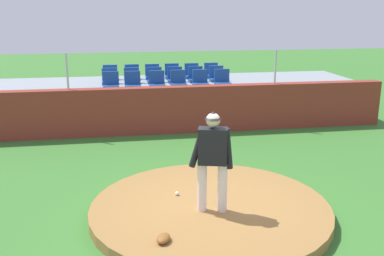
{
  "coord_description": "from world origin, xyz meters",
  "views": [
    {
      "loc": [
        -1.54,
        -7.16,
        3.61
      ],
      "look_at": [
        0.0,
        1.93,
        1.09
      ],
      "focal_mm": 41.71,
      "sensor_mm": 36.0,
      "label": 1
    }
  ],
  "objects_px": {
    "baseball": "(177,193)",
    "stadium_chair_0": "(111,83)",
    "pitcher": "(213,154)",
    "stadium_chair_9": "(175,77)",
    "fielding_glove": "(163,238)",
    "stadium_chair_1": "(133,83)",
    "stadium_chair_14": "(153,74)",
    "stadium_chair_5": "(222,80)",
    "stadium_chair_7": "(132,79)",
    "stadium_chair_4": "(200,81)",
    "stadium_chair_15": "(172,74)",
    "stadium_chair_6": "(110,79)",
    "stadium_chair_17": "(211,73)",
    "stadium_chair_10": "(196,77)",
    "stadium_chair_2": "(157,82)",
    "stadium_chair_12": "(110,75)",
    "stadium_chair_3": "(179,81)",
    "stadium_chair_8": "(155,78)",
    "stadium_chair_16": "(192,73)",
    "stadium_chair_13": "(132,75)",
    "stadium_chair_11": "(217,76)"
  },
  "relations": [
    {
      "from": "stadium_chair_7",
      "to": "stadium_chair_10",
      "type": "xyz_separation_m",
      "value": [
        2.11,
        -0.0,
        0.0
      ]
    },
    {
      "from": "stadium_chair_1",
      "to": "stadium_chair_8",
      "type": "bearing_deg",
      "value": -131.46
    },
    {
      "from": "stadium_chair_3",
      "to": "stadium_chair_17",
      "type": "height_order",
      "value": "same"
    },
    {
      "from": "fielding_glove",
      "to": "stadium_chair_8",
      "type": "bearing_deg",
      "value": 17.98
    },
    {
      "from": "stadium_chair_8",
      "to": "stadium_chair_10",
      "type": "bearing_deg",
      "value": 178.49
    },
    {
      "from": "stadium_chair_8",
      "to": "baseball",
      "type": "bearing_deg",
      "value": 88.32
    },
    {
      "from": "stadium_chair_1",
      "to": "stadium_chair_14",
      "type": "xyz_separation_m",
      "value": [
        0.74,
        1.64,
        0.0
      ]
    },
    {
      "from": "baseball",
      "to": "stadium_chair_4",
      "type": "height_order",
      "value": "stadium_chair_4"
    },
    {
      "from": "stadium_chair_0",
      "to": "stadium_chair_9",
      "type": "xyz_separation_m",
      "value": [
        2.07,
        0.79,
        0.0
      ]
    },
    {
      "from": "stadium_chair_6",
      "to": "stadium_chair_13",
      "type": "distance_m",
      "value": 1.13
    },
    {
      "from": "stadium_chair_15",
      "to": "stadium_chair_9",
      "type": "bearing_deg",
      "value": 89.46
    },
    {
      "from": "stadium_chair_9",
      "to": "stadium_chair_16",
      "type": "bearing_deg",
      "value": -131.2
    },
    {
      "from": "stadium_chair_2",
      "to": "stadium_chair_10",
      "type": "height_order",
      "value": "same"
    },
    {
      "from": "stadium_chair_3",
      "to": "stadium_chair_17",
      "type": "relative_size",
      "value": 1.0
    },
    {
      "from": "stadium_chair_5",
      "to": "stadium_chair_14",
      "type": "distance_m",
      "value": 2.65
    },
    {
      "from": "stadium_chair_4",
      "to": "stadium_chair_12",
      "type": "distance_m",
      "value": 3.25
    },
    {
      "from": "stadium_chair_0",
      "to": "stadium_chair_2",
      "type": "relative_size",
      "value": 1.0
    },
    {
      "from": "stadium_chair_4",
      "to": "stadium_chair_9",
      "type": "relative_size",
      "value": 1.0
    },
    {
      "from": "stadium_chair_1",
      "to": "stadium_chair_16",
      "type": "bearing_deg",
      "value": -142.34
    },
    {
      "from": "baseball",
      "to": "stadium_chair_9",
      "type": "distance_m",
      "value": 6.94
    },
    {
      "from": "pitcher",
      "to": "stadium_chair_8",
      "type": "relative_size",
      "value": 3.53
    },
    {
      "from": "stadium_chair_8",
      "to": "stadium_chair_13",
      "type": "bearing_deg",
      "value": -49.81
    },
    {
      "from": "stadium_chair_3",
      "to": "stadium_chair_10",
      "type": "distance_m",
      "value": 1.04
    },
    {
      "from": "pitcher",
      "to": "stadium_chair_9",
      "type": "relative_size",
      "value": 3.53
    },
    {
      "from": "stadium_chair_11",
      "to": "stadium_chair_6",
      "type": "bearing_deg",
      "value": 0.37
    },
    {
      "from": "stadium_chair_1",
      "to": "stadium_chair_6",
      "type": "relative_size",
      "value": 1.0
    },
    {
      "from": "stadium_chair_14",
      "to": "stadium_chair_17",
      "type": "height_order",
      "value": "same"
    },
    {
      "from": "stadium_chair_5",
      "to": "stadium_chair_10",
      "type": "distance_m",
      "value": 1.08
    },
    {
      "from": "stadium_chair_2",
      "to": "stadium_chair_12",
      "type": "xyz_separation_m",
      "value": [
        -1.43,
        1.66,
        0.0
      ]
    },
    {
      "from": "fielding_glove",
      "to": "pitcher",
      "type": "bearing_deg",
      "value": -23.26
    },
    {
      "from": "pitcher",
      "to": "stadium_chair_15",
      "type": "relative_size",
      "value": 3.53
    },
    {
      "from": "stadium_chair_3",
      "to": "stadium_chair_4",
      "type": "relative_size",
      "value": 1.0
    },
    {
      "from": "stadium_chair_5",
      "to": "stadium_chair_10",
      "type": "height_order",
      "value": "same"
    },
    {
      "from": "stadium_chair_0",
      "to": "stadium_chair_12",
      "type": "relative_size",
      "value": 1.0
    },
    {
      "from": "stadium_chair_0",
      "to": "fielding_glove",
      "type": "bearing_deg",
      "value": 95.72
    },
    {
      "from": "stadium_chair_10",
      "to": "stadium_chair_6",
      "type": "bearing_deg",
      "value": -0.4
    },
    {
      "from": "stadium_chair_3",
      "to": "stadium_chair_10",
      "type": "xyz_separation_m",
      "value": [
        0.69,
        0.78,
        0.0
      ]
    },
    {
      "from": "stadium_chair_1",
      "to": "stadium_chair_10",
      "type": "xyz_separation_m",
      "value": [
        2.11,
        0.81,
        0.0
      ]
    },
    {
      "from": "stadium_chair_0",
      "to": "baseball",
      "type": "bearing_deg",
      "value": 101.3
    },
    {
      "from": "stadium_chair_5",
      "to": "stadium_chair_7",
      "type": "height_order",
      "value": "same"
    },
    {
      "from": "stadium_chair_8",
      "to": "stadium_chair_12",
      "type": "height_order",
      "value": "same"
    },
    {
      "from": "stadium_chair_0",
      "to": "stadium_chair_7",
      "type": "xyz_separation_m",
      "value": [
        0.66,
        0.76,
        0.0
      ]
    },
    {
      "from": "baseball",
      "to": "stadium_chair_0",
      "type": "xyz_separation_m",
      "value": [
        -1.2,
        6.01,
        1.13
      ]
    },
    {
      "from": "stadium_chair_3",
      "to": "stadium_chair_6",
      "type": "relative_size",
      "value": 1.0
    },
    {
      "from": "stadium_chair_6",
      "to": "stadium_chair_15",
      "type": "xyz_separation_m",
      "value": [
        2.13,
        0.85,
        0.0
      ]
    },
    {
      "from": "pitcher",
      "to": "stadium_chair_9",
      "type": "distance_m",
      "value": 7.54
    },
    {
      "from": "pitcher",
      "to": "stadium_chair_14",
      "type": "bearing_deg",
      "value": 106.91
    },
    {
      "from": "stadium_chair_17",
      "to": "stadium_chair_16",
      "type": "bearing_deg",
      "value": 1.87
    },
    {
      "from": "pitcher",
      "to": "stadium_chair_10",
      "type": "relative_size",
      "value": 3.53
    },
    {
      "from": "stadium_chair_1",
      "to": "stadium_chair_17",
      "type": "xyz_separation_m",
      "value": [
        2.82,
        1.66,
        0.0
      ]
    }
  ]
}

